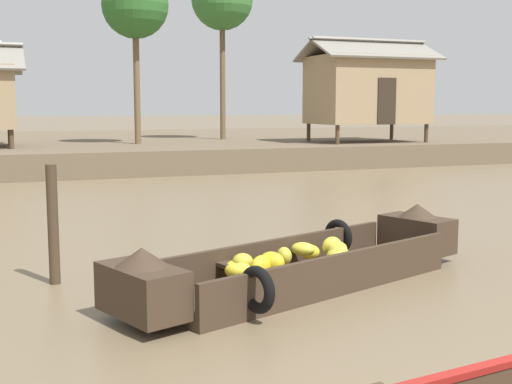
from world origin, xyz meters
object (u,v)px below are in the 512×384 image
at_px(palm_tree_near, 222,0).
at_px(palm_tree_mid, 135,6).
at_px(mooring_post, 53,225).
at_px(banana_boat, 303,264).
at_px(stilt_house_mid_right, 367,89).

bearing_deg(palm_tree_near, palm_tree_mid, -151.82).
xyz_separation_m(palm_tree_mid, mooring_post, (-4.48, -17.15, -5.29)).
bearing_deg(mooring_post, palm_tree_near, 65.84).
relative_size(banana_boat, palm_tree_mid, 0.83).
bearing_deg(stilt_house_mid_right, banana_boat, -122.63).
relative_size(palm_tree_near, palm_tree_mid, 1.13).
bearing_deg(banana_boat, palm_tree_mid, 85.30).
height_order(palm_tree_mid, mooring_post, palm_tree_mid).
bearing_deg(palm_tree_mid, banana_boat, -94.70).
xyz_separation_m(stilt_house_mid_right, palm_tree_mid, (-9.05, 1.91, 3.06)).
bearing_deg(mooring_post, palm_tree_mid, 75.35).
distance_m(stilt_house_mid_right, palm_tree_mid, 9.75).
relative_size(stilt_house_mid_right, palm_tree_mid, 0.78).
distance_m(palm_tree_near, palm_tree_mid, 4.86).
bearing_deg(stilt_house_mid_right, mooring_post, -131.61).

